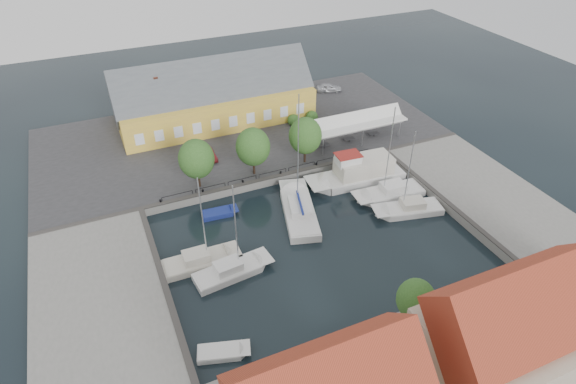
% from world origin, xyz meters
% --- Properties ---
extents(ground, '(140.00, 140.00, 0.00)m').
position_xyz_m(ground, '(0.00, 0.00, 0.00)').
color(ground, black).
rests_on(ground, ground).
extents(north_quay, '(56.00, 26.00, 1.00)m').
position_xyz_m(north_quay, '(0.00, 23.00, 0.50)').
color(north_quay, '#2D2D30').
rests_on(north_quay, ground).
extents(west_quay, '(12.00, 24.00, 1.00)m').
position_xyz_m(west_quay, '(-22.00, -2.00, 0.50)').
color(west_quay, slate).
rests_on(west_quay, ground).
extents(east_quay, '(12.00, 24.00, 1.00)m').
position_xyz_m(east_quay, '(22.00, -2.00, 0.50)').
color(east_quay, slate).
rests_on(east_quay, ground).
extents(quay_edge_fittings, '(56.00, 24.72, 0.40)m').
position_xyz_m(quay_edge_fittings, '(0.02, 4.75, 1.06)').
color(quay_edge_fittings, '#383533').
rests_on(quay_edge_fittings, north_quay).
extents(warehouse, '(28.56, 14.00, 9.55)m').
position_xyz_m(warehouse, '(-2.60, 28.36, 4.43)').
color(warehouse, yellow).
rests_on(warehouse, north_quay).
extents(tent_canopy, '(14.00, 4.00, 2.83)m').
position_xyz_m(tent_canopy, '(14.00, 14.50, 3.68)').
color(tent_canopy, silver).
rests_on(tent_canopy, north_quay).
extents(quay_trees, '(18.20, 4.20, 6.30)m').
position_xyz_m(quay_trees, '(-2.00, 12.00, 4.88)').
color(quay_trees, black).
rests_on(quay_trees, north_quay).
extents(car_silver, '(4.51, 3.04, 1.42)m').
position_xyz_m(car_silver, '(18.37, 30.74, 1.71)').
color(car_silver, '#B7B8BF').
rests_on(car_silver, north_quay).
extents(car_red, '(1.74, 4.14, 1.33)m').
position_xyz_m(car_red, '(-6.27, 18.01, 1.67)').
color(car_red, '#521214').
rests_on(car_red, north_quay).
extents(center_sailboat, '(6.13, 11.43, 14.90)m').
position_xyz_m(center_sailboat, '(0.23, 3.41, 0.36)').
color(center_sailboat, silver).
rests_on(center_sailboat, ground).
extents(trawler, '(12.92, 4.58, 5.00)m').
position_xyz_m(trawler, '(9.98, 6.66, 1.02)').
color(trawler, silver).
rests_on(trawler, ground).
extents(east_boat_a, '(9.04, 3.54, 12.43)m').
position_xyz_m(east_boat_a, '(11.82, 2.33, 0.26)').
color(east_boat_a, silver).
rests_on(east_boat_a, ground).
extents(east_boat_b, '(8.46, 4.39, 11.16)m').
position_xyz_m(east_boat_b, '(12.02, -1.31, 0.26)').
color(east_boat_b, silver).
rests_on(east_boat_b, ground).
extents(west_boat_b, '(7.99, 2.86, 10.86)m').
position_xyz_m(west_boat_b, '(-12.32, -0.09, 0.26)').
color(west_boat_b, beige).
rests_on(west_boat_b, ground).
extents(west_boat_c, '(8.25, 3.47, 10.89)m').
position_xyz_m(west_boat_c, '(-9.85, -2.67, 0.26)').
color(west_boat_c, silver).
rests_on(west_boat_c, ground).
extents(launch_sw, '(4.66, 2.84, 0.98)m').
position_xyz_m(launch_sw, '(-13.44, -11.23, 0.09)').
color(launch_sw, silver).
rests_on(launch_sw, ground).
extents(launch_nw, '(4.29, 1.96, 0.88)m').
position_xyz_m(launch_nw, '(-8.16, 6.99, 0.09)').
color(launch_nw, navy).
rests_on(launch_nw, ground).
extents(townhouses, '(36.30, 8.50, 12.00)m').
position_xyz_m(townhouses, '(1.93, -23.24, 5.82)').
color(townhouses, '#BEAB92').
rests_on(townhouses, south_bank).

